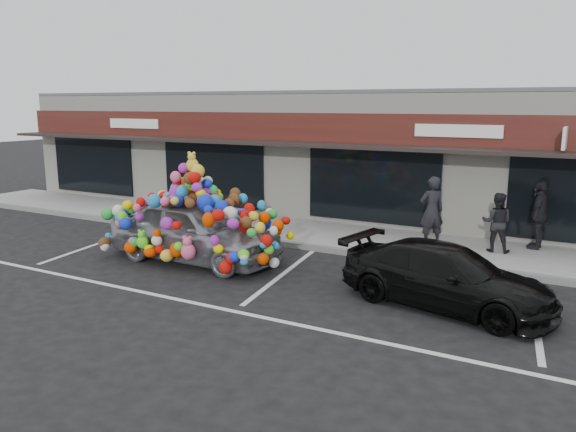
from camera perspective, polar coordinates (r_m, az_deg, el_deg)
The scene contains 13 objects.
ground at distance 14.45m, azimuth -10.71°, elevation -4.48°, with size 90.00×90.00×0.00m, color black.
shop_building at distance 21.17m, azimuth 3.77°, elevation 6.65°, with size 24.00×7.20×4.31m.
sidewalk at distance 17.60m, azimuth -2.45°, elevation -1.18°, with size 26.00×3.00×0.15m, color gray.
kerb at distance 16.37m, azimuth -5.17°, elevation -2.18°, with size 26.00×0.18×0.16m, color slate.
parking_stripe_left at distance 16.74m, azimuth -18.79°, elevation -2.69°, with size 0.12×4.40×0.01m, color silver.
parking_stripe_mid at distance 13.08m, azimuth -0.55°, elevation -5.95°, with size 0.12×4.40×0.01m, color silver.
parking_stripe_right at distance 11.58m, azimuth 23.79°, elevation -9.28°, with size 0.12×4.40×0.01m, color silver.
lane_line at distance 11.54m, azimuth -10.23°, elevation -8.53°, with size 14.00×0.12×0.01m, color silver.
toy_car at distance 14.17m, azimuth -9.48°, elevation -0.75°, with size 3.28×4.89×2.83m.
black_sedan at distance 11.34m, azimuth 15.76°, elevation -5.94°, with size 4.18×1.70×1.21m, color black.
pedestrian_a at distance 15.39m, azimuth 14.40°, elevation 0.48°, with size 0.68×0.45×1.87m, color black.
pedestrian_b at distance 15.27m, azimuth 20.45°, elevation -0.61°, with size 0.74×0.58×1.53m, color black.
pedestrian_c at distance 15.98m, azimuth 24.15°, elevation 0.12°, with size 0.44×1.06×1.81m, color #252328.
Camera 1 is at (8.91, -10.68, 3.90)m, focal length 35.00 mm.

